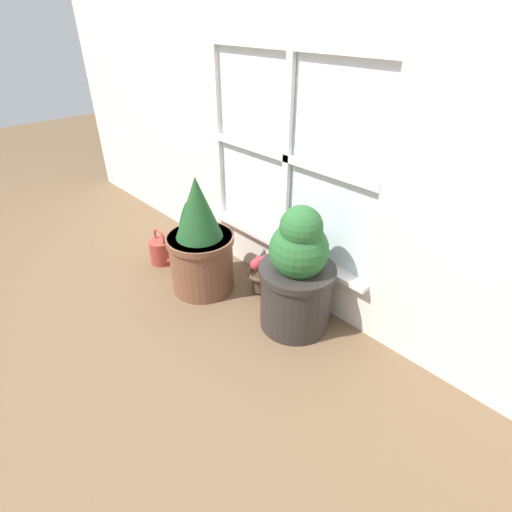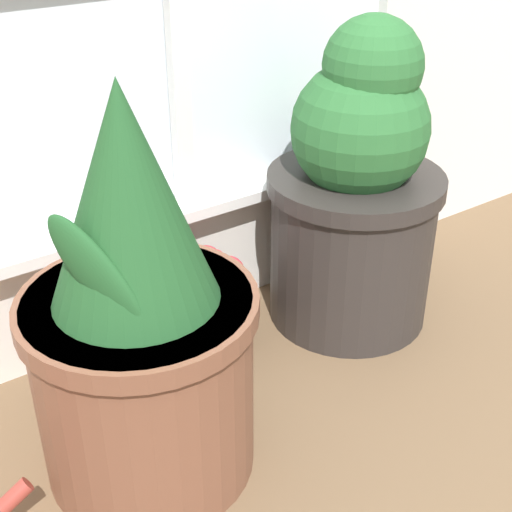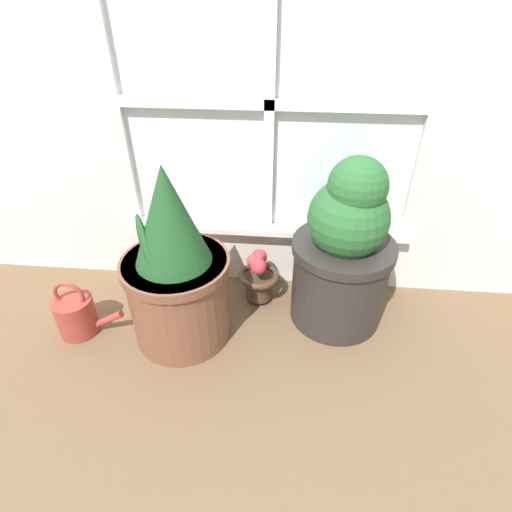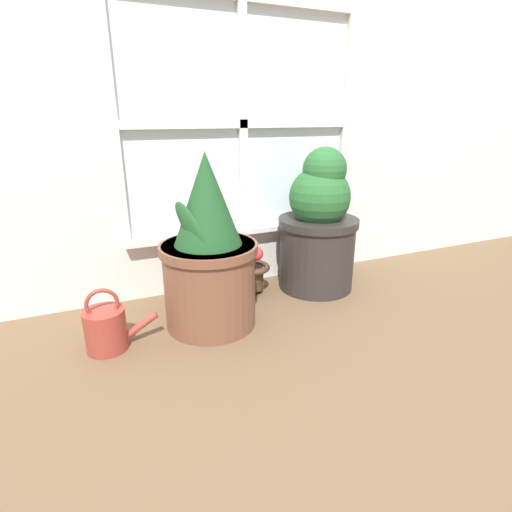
# 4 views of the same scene
# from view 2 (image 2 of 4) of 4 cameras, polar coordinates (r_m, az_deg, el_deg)

# --- Properties ---
(ground_plane) EXTENTS (10.00, 10.00, 0.00)m
(ground_plane) POSITION_cam_2_polar(r_m,az_deg,el_deg) (1.24, 10.36, -17.79)
(ground_plane) COLOR brown
(potted_plant_left) EXTENTS (0.37, 0.37, 0.66)m
(potted_plant_left) POSITION_cam_2_polar(r_m,az_deg,el_deg) (1.10, -9.31, -5.33)
(potted_plant_left) COLOR brown
(potted_plant_left) RESTS_ON ground_plane
(potted_plant_right) EXTENTS (0.36, 0.36, 0.65)m
(potted_plant_right) POSITION_cam_2_polar(r_m,az_deg,el_deg) (1.48, 7.97, 4.94)
(potted_plant_right) COLOR #2D2826
(potted_plant_right) RESTS_ON ground_plane
(flower_vase) EXTENTS (0.16, 0.16, 0.23)m
(flower_vase) POSITION_cam_2_polar(r_m,az_deg,el_deg) (1.44, -3.19, -3.37)
(flower_vase) COLOR #473323
(flower_vase) RESTS_ON ground_plane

